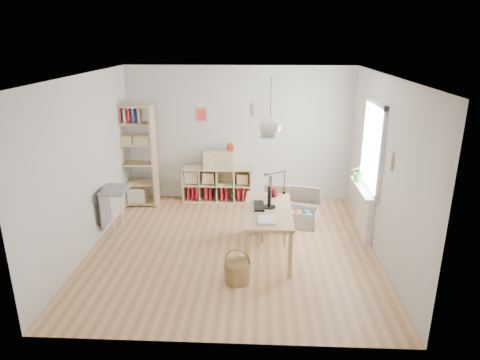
{
  "coord_description": "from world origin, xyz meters",
  "views": [
    {
      "loc": [
        0.41,
        -6.14,
        3.24
      ],
      "look_at": [
        0.1,
        0.3,
        1.05
      ],
      "focal_mm": 32.0,
      "sensor_mm": 36.0,
      "label": 1
    }
  ],
  "objects_px": {
    "desk": "(268,214)",
    "tall_bookshelf": "(134,152)",
    "chair": "(276,209)",
    "monitor": "(270,193)",
    "cube_shelf": "(216,186)",
    "drawer_chest": "(218,159)",
    "storage_chest": "(301,213)"
  },
  "relations": [
    {
      "from": "tall_bookshelf",
      "to": "drawer_chest",
      "type": "height_order",
      "value": "tall_bookshelf"
    },
    {
      "from": "tall_bookshelf",
      "to": "storage_chest",
      "type": "distance_m",
      "value": 3.42
    },
    {
      "from": "chair",
      "to": "monitor",
      "type": "bearing_deg",
      "value": -94.72
    },
    {
      "from": "storage_chest",
      "to": "monitor",
      "type": "height_order",
      "value": "monitor"
    },
    {
      "from": "storage_chest",
      "to": "monitor",
      "type": "xyz_separation_m",
      "value": [
        -0.6,
        -1.07,
        0.78
      ]
    },
    {
      "from": "drawer_chest",
      "to": "desk",
      "type": "bearing_deg",
      "value": -71.7
    },
    {
      "from": "tall_bookshelf",
      "to": "chair",
      "type": "relative_size",
      "value": 2.27
    },
    {
      "from": "tall_bookshelf",
      "to": "monitor",
      "type": "height_order",
      "value": "tall_bookshelf"
    },
    {
      "from": "tall_bookshelf",
      "to": "drawer_chest",
      "type": "xyz_separation_m",
      "value": [
        1.62,
        0.24,
        -0.2
      ]
    },
    {
      "from": "chair",
      "to": "drawer_chest",
      "type": "height_order",
      "value": "drawer_chest"
    },
    {
      "from": "cube_shelf",
      "to": "tall_bookshelf",
      "type": "height_order",
      "value": "tall_bookshelf"
    },
    {
      "from": "cube_shelf",
      "to": "storage_chest",
      "type": "height_order",
      "value": "cube_shelf"
    },
    {
      "from": "chair",
      "to": "monitor",
      "type": "relative_size",
      "value": 1.81
    },
    {
      "from": "chair",
      "to": "desk",
      "type": "bearing_deg",
      "value": -95.15
    },
    {
      "from": "cube_shelf",
      "to": "monitor",
      "type": "distance_m",
      "value": 2.51
    },
    {
      "from": "tall_bookshelf",
      "to": "chair",
      "type": "height_order",
      "value": "tall_bookshelf"
    },
    {
      "from": "storage_chest",
      "to": "desk",
      "type": "bearing_deg",
      "value": -102.7
    },
    {
      "from": "drawer_chest",
      "to": "monitor",
      "type": "bearing_deg",
      "value": -70.72
    },
    {
      "from": "desk",
      "to": "drawer_chest",
      "type": "bearing_deg",
      "value": 113.81
    },
    {
      "from": "tall_bookshelf",
      "to": "monitor",
      "type": "distance_m",
      "value": 3.22
    },
    {
      "from": "drawer_chest",
      "to": "chair",
      "type": "bearing_deg",
      "value": -61.05
    },
    {
      "from": "tall_bookshelf",
      "to": "desk",
      "type": "bearing_deg",
      "value": -37.01
    },
    {
      "from": "tall_bookshelf",
      "to": "chair",
      "type": "bearing_deg",
      "value": -26.71
    },
    {
      "from": "chair",
      "to": "storage_chest",
      "type": "xyz_separation_m",
      "value": [
        0.48,
        0.55,
        -0.29
      ]
    },
    {
      "from": "desk",
      "to": "tall_bookshelf",
      "type": "bearing_deg",
      "value": 142.99
    },
    {
      "from": "cube_shelf",
      "to": "monitor",
      "type": "relative_size",
      "value": 2.88
    },
    {
      "from": "storage_chest",
      "to": "drawer_chest",
      "type": "distance_m",
      "value": 2.02
    },
    {
      "from": "chair",
      "to": "monitor",
      "type": "height_order",
      "value": "monitor"
    },
    {
      "from": "chair",
      "to": "monitor",
      "type": "distance_m",
      "value": 0.72
    },
    {
      "from": "chair",
      "to": "monitor",
      "type": "xyz_separation_m",
      "value": [
        -0.12,
        -0.52,
        0.49
      ]
    },
    {
      "from": "cube_shelf",
      "to": "tall_bookshelf",
      "type": "bearing_deg",
      "value": -169.81
    },
    {
      "from": "cube_shelf",
      "to": "chair",
      "type": "relative_size",
      "value": 1.59
    }
  ]
}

